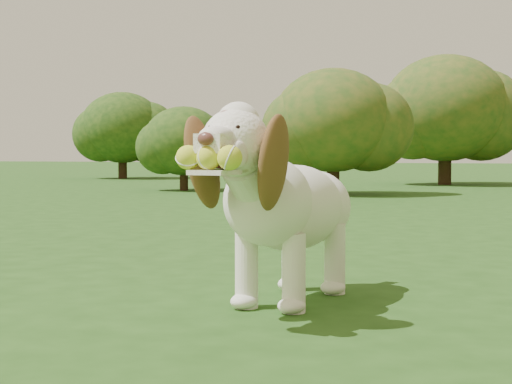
# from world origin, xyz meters

# --- Properties ---
(ground) EXTENTS (80.00, 80.00, 0.00)m
(ground) POSITION_xyz_m (0.00, 0.00, 0.00)
(ground) COLOR #204513
(ground) RESTS_ON ground
(dog) EXTENTS (0.58, 1.30, 0.84)m
(dog) POSITION_xyz_m (-0.38, -0.49, 0.45)
(dog) COLOR white
(dog) RESTS_ON ground
(shrub_a) EXTENTS (1.35, 1.35, 1.40)m
(shrub_a) POSITION_xyz_m (-4.32, 8.49, 0.82)
(shrub_a) COLOR #382314
(shrub_a) RESTS_ON ground
(shrub_i) EXTENTS (2.44, 2.44, 2.53)m
(shrub_i) POSITION_xyz_m (-0.24, 12.01, 1.49)
(shrub_i) COLOR #382314
(shrub_i) RESTS_ON ground
(shrub_g) EXTENTS (2.00, 2.00, 2.07)m
(shrub_g) POSITION_xyz_m (-7.83, 13.46, 1.22)
(shrub_g) COLOR #382314
(shrub_g) RESTS_ON ground
(shrub_b) EXTENTS (1.83, 1.83, 1.90)m
(shrub_b) POSITION_xyz_m (-1.70, 7.94, 1.12)
(shrub_b) COLOR #382314
(shrub_b) RESTS_ON ground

